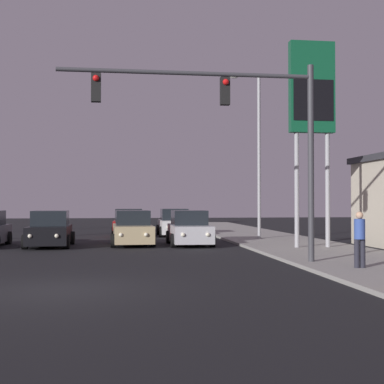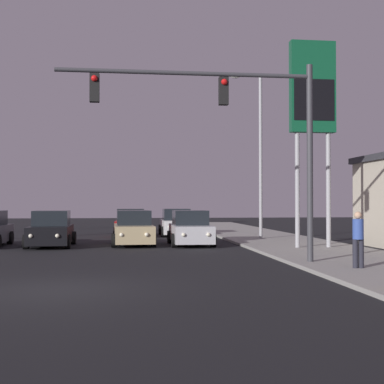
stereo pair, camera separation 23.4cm
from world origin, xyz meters
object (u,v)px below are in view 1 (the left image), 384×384
car_white (174,224)px  gas_station_sign (312,99)px  traffic_light_mast (238,119)px  car_black (50,230)px  car_silver (189,229)px  car_tan (133,229)px  street_lamp (257,147)px  pedestrian_on_sidewalk (360,237)px  car_red (129,224)px

car_white → gas_station_sign: gas_station_sign is taller
gas_station_sign → traffic_light_mast: bearing=-129.5°
car_black → gas_station_sign: gas_station_sign is taller
car_black → car_silver: bearing=178.7°
car_tan → car_white: bearing=-113.0°
car_silver → gas_station_sign: size_ratio=0.48×
car_tan → car_white: same height
car_white → car_silver: 7.41m
street_lamp → pedestrian_on_sidewalk: size_ratio=5.39×
car_red → gas_station_sign: size_ratio=0.48×
car_tan → pedestrian_on_sidewalk: pedestrian_on_sidewalk is taller
pedestrian_on_sidewalk → traffic_light_mast: bearing=150.7°
car_black → traffic_light_mast: (7.09, -8.72, 4.02)m
car_silver → traffic_light_mast: traffic_light_mast is taller
car_white → pedestrian_on_sidewalk: pedestrian_on_sidewalk is taller
car_red → street_lamp: street_lamp is taller
car_white → street_lamp: bearing=130.5°
street_lamp → pedestrian_on_sidewalk: bearing=-91.2°
car_tan → street_lamp: 8.37m
car_tan → car_red: size_ratio=1.00×
car_tan → street_lamp: size_ratio=0.48×
car_white → street_lamp: (4.05, -4.79, 4.36)m
car_black → car_white: (6.57, 7.47, 0.00)m
gas_station_sign → street_lamp: bearing=99.1°
car_silver → car_red: (-2.83, 7.16, 0.00)m
car_tan → car_red: (-0.09, 6.83, 0.00)m
car_tan → street_lamp: street_lamp is taller
car_tan → car_silver: (2.74, -0.33, 0.00)m
car_black → car_red: size_ratio=1.00×
car_black → gas_station_sign: 13.38m
car_red → car_tan: bearing=92.1°
traffic_light_mast → gas_station_sign: (4.49, 5.46, 1.84)m
car_silver → pedestrian_on_sidewalk: (3.76, -10.62, 0.27)m
car_red → pedestrian_on_sidewalk: pedestrian_on_sidewalk is taller
car_black → car_silver: 6.59m
car_white → gas_station_sign: (5.01, -10.74, 5.86)m
car_red → gas_station_sign: gas_station_sign is taller
car_silver → car_red: 7.70m
car_red → pedestrian_on_sidewalk: bearing=111.7°
car_silver → street_lamp: size_ratio=0.48×
traffic_light_mast → street_lamp: (3.54, 11.41, 0.34)m
street_lamp → car_tan: bearing=-161.3°
traffic_light_mast → pedestrian_on_sidewalk: traffic_light_mast is taller
car_silver → traffic_light_mast: 9.67m
car_tan → car_silver: 2.76m
car_white → gas_station_sign: size_ratio=0.48×
car_black → street_lamp: street_lamp is taller
car_tan → car_black: 3.87m
gas_station_sign → car_red: bearing=126.7°
car_tan → street_lamp: (6.77, 2.29, 4.36)m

